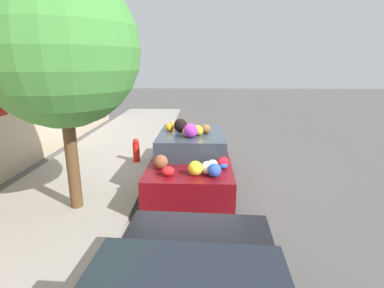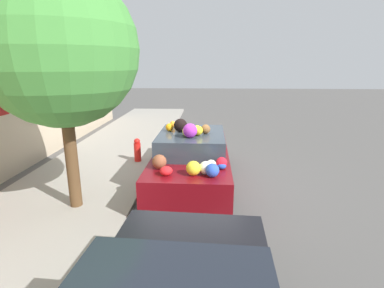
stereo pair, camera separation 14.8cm
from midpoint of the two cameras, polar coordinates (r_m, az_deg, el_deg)
name	(u,v)px [view 2 (the right image)]	position (r m, az deg, el deg)	size (l,w,h in m)	color
ground_plane	(190,184)	(7.69, 0.13, -7.58)	(60.00, 60.00, 0.00)	#565451
sidewalk_curb	(86,179)	(8.24, -19.09, -6.36)	(24.00, 3.20, 0.13)	#9E998E
street_tree	(60,49)	(6.11, -23.26, 16.24)	(2.86, 2.86, 4.52)	brown
fire_hydrant	(137,150)	(9.02, -9.90, -1.12)	(0.20, 0.20, 0.70)	red
art_car	(192,156)	(7.37, 0.55, -2.40)	(4.39, 1.81, 1.70)	maroon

